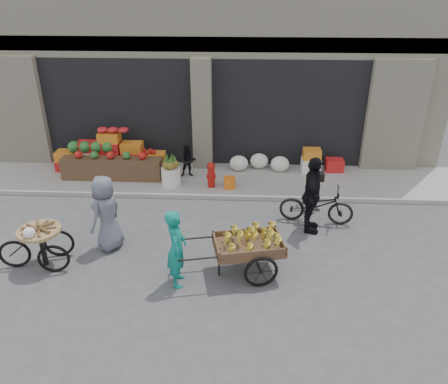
{
  "coord_description": "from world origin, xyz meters",
  "views": [
    {
      "loc": [
        1.22,
        -7.12,
        5.3
      ],
      "look_at": [
        0.81,
        1.27,
        1.1
      ],
      "focal_mm": 35.0,
      "sensor_mm": 36.0,
      "label": 1
    }
  ],
  "objects_px": {
    "fire_hydrant": "(211,174)",
    "banana_cart": "(246,244)",
    "orange_bucket": "(230,183)",
    "tricycle_cart": "(41,241)",
    "bicycle": "(316,205)",
    "seated_person": "(188,161)",
    "vendor_woman": "(177,248)",
    "cyclist": "(312,196)",
    "pineapple_bin": "(171,177)",
    "vendor_grey": "(106,213)"
  },
  "relations": [
    {
      "from": "tricycle_cart",
      "to": "vendor_woman",
      "type": "bearing_deg",
      "value": -20.26
    },
    {
      "from": "pineapple_bin",
      "to": "banana_cart",
      "type": "xyz_separation_m",
      "value": [
        2.05,
        -3.68,
        0.31
      ]
    },
    {
      "from": "fire_hydrant",
      "to": "banana_cart",
      "type": "xyz_separation_m",
      "value": [
        0.95,
        -3.63,
        0.17
      ]
    },
    {
      "from": "tricycle_cart",
      "to": "vendor_grey",
      "type": "height_order",
      "value": "vendor_grey"
    },
    {
      "from": "tricycle_cart",
      "to": "seated_person",
      "type": "bearing_deg",
      "value": 48.86
    },
    {
      "from": "pineapple_bin",
      "to": "cyclist",
      "type": "xyz_separation_m",
      "value": [
        3.49,
        -2.01,
        0.53
      ]
    },
    {
      "from": "pineapple_bin",
      "to": "banana_cart",
      "type": "bearing_deg",
      "value": -60.91
    },
    {
      "from": "tricycle_cart",
      "to": "cyclist",
      "type": "distance_m",
      "value": 5.75
    },
    {
      "from": "pineapple_bin",
      "to": "bicycle",
      "type": "relative_size",
      "value": 0.3
    },
    {
      "from": "orange_bucket",
      "to": "seated_person",
      "type": "distance_m",
      "value": 1.42
    },
    {
      "from": "seated_person",
      "to": "vendor_grey",
      "type": "height_order",
      "value": "vendor_grey"
    },
    {
      "from": "cyclist",
      "to": "pineapple_bin",
      "type": "bearing_deg",
      "value": 68.44
    },
    {
      "from": "bicycle",
      "to": "vendor_woman",
      "type": "bearing_deg",
      "value": 138.15
    },
    {
      "from": "orange_bucket",
      "to": "banana_cart",
      "type": "distance_m",
      "value": 3.63
    },
    {
      "from": "vendor_grey",
      "to": "bicycle",
      "type": "distance_m",
      "value": 4.77
    },
    {
      "from": "orange_bucket",
      "to": "vendor_woman",
      "type": "distance_m",
      "value": 4.07
    },
    {
      "from": "seated_person",
      "to": "banana_cart",
      "type": "relative_size",
      "value": 0.39
    },
    {
      "from": "pineapple_bin",
      "to": "bicycle",
      "type": "bearing_deg",
      "value": -23.54
    },
    {
      "from": "orange_bucket",
      "to": "seated_person",
      "type": "height_order",
      "value": "seated_person"
    },
    {
      "from": "fire_hydrant",
      "to": "vendor_woman",
      "type": "xyz_separation_m",
      "value": [
        -0.34,
        -4.0,
        0.28
      ]
    },
    {
      "from": "seated_person",
      "to": "bicycle",
      "type": "height_order",
      "value": "seated_person"
    },
    {
      "from": "vendor_grey",
      "to": "bicycle",
      "type": "height_order",
      "value": "vendor_grey"
    },
    {
      "from": "pineapple_bin",
      "to": "vendor_woman",
      "type": "bearing_deg",
      "value": -79.33
    },
    {
      "from": "bicycle",
      "to": "pineapple_bin",
      "type": "bearing_deg",
      "value": 74.8
    },
    {
      "from": "fire_hydrant",
      "to": "cyclist",
      "type": "bearing_deg",
      "value": -39.29
    },
    {
      "from": "tricycle_cart",
      "to": "vendor_grey",
      "type": "distance_m",
      "value": 1.37
    },
    {
      "from": "fire_hydrant",
      "to": "orange_bucket",
      "type": "height_order",
      "value": "fire_hydrant"
    },
    {
      "from": "fire_hydrant",
      "to": "cyclist",
      "type": "distance_m",
      "value": 3.12
    },
    {
      "from": "orange_bucket",
      "to": "bicycle",
      "type": "bearing_deg",
      "value": -35.78
    },
    {
      "from": "pineapple_bin",
      "to": "orange_bucket",
      "type": "relative_size",
      "value": 1.62
    },
    {
      "from": "seated_person",
      "to": "vendor_grey",
      "type": "relative_size",
      "value": 0.56
    },
    {
      "from": "fire_hydrant",
      "to": "vendor_grey",
      "type": "height_order",
      "value": "vendor_grey"
    },
    {
      "from": "pineapple_bin",
      "to": "tricycle_cart",
      "type": "relative_size",
      "value": 0.36
    },
    {
      "from": "orange_bucket",
      "to": "seated_person",
      "type": "relative_size",
      "value": 0.34
    },
    {
      "from": "pineapple_bin",
      "to": "fire_hydrant",
      "type": "relative_size",
      "value": 0.73
    },
    {
      "from": "orange_bucket",
      "to": "vendor_woman",
      "type": "xyz_separation_m",
      "value": [
        -0.84,
        -3.95,
        0.51
      ]
    },
    {
      "from": "fire_hydrant",
      "to": "seated_person",
      "type": "distance_m",
      "value": 0.96
    },
    {
      "from": "vendor_grey",
      "to": "bicycle",
      "type": "relative_size",
      "value": 0.97
    },
    {
      "from": "seated_person",
      "to": "tricycle_cart",
      "type": "xyz_separation_m",
      "value": [
        -2.42,
        -4.21,
        -0.02
      ]
    },
    {
      "from": "orange_bucket",
      "to": "cyclist",
      "type": "xyz_separation_m",
      "value": [
        1.89,
        -1.91,
        0.63
      ]
    },
    {
      "from": "vendor_woman",
      "to": "bicycle",
      "type": "height_order",
      "value": "vendor_woman"
    },
    {
      "from": "seated_person",
      "to": "orange_bucket",
      "type": "bearing_deg",
      "value": -40.26
    },
    {
      "from": "banana_cart",
      "to": "pineapple_bin",
      "type": "bearing_deg",
      "value": 106.97
    },
    {
      "from": "bicycle",
      "to": "banana_cart",
      "type": "bearing_deg",
      "value": 149.79
    },
    {
      "from": "cyclist",
      "to": "tricycle_cart",
      "type": "bearing_deg",
      "value": 114.52
    },
    {
      "from": "vendor_woman",
      "to": "banana_cart",
      "type": "bearing_deg",
      "value": -78.61
    },
    {
      "from": "pineapple_bin",
      "to": "bicycle",
      "type": "height_order",
      "value": "bicycle"
    },
    {
      "from": "seated_person",
      "to": "cyclist",
      "type": "relative_size",
      "value": 0.52
    },
    {
      "from": "tricycle_cart",
      "to": "bicycle",
      "type": "height_order",
      "value": "tricycle_cart"
    },
    {
      "from": "banana_cart",
      "to": "vendor_grey",
      "type": "relative_size",
      "value": 1.41
    }
  ]
}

